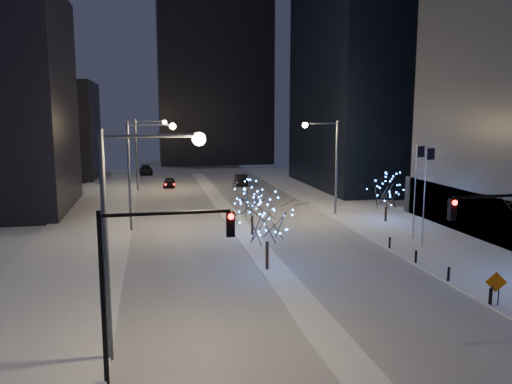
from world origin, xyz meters
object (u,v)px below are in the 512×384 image
object	(u,v)px
car_near	(169,183)
holiday_tree_plaza_far	(387,193)
street_lamp_east	(328,155)
car_mid	(241,180)
street_lamp_w_mid	(141,160)
holiday_tree_median_near	(267,218)
car_far	(146,170)
street_lamp_w_far	(144,145)
holiday_tree_median_far	(252,200)
street_lamp_w_near	(130,213)
construction_sign	(496,285)
traffic_signal_west	(143,266)

from	to	relation	value
car_near	holiday_tree_plaza_far	bearing A→B (deg)	-50.97
street_lamp_east	car_mid	xyz separation A→B (m)	(-4.77, 25.08, -5.63)
street_lamp_w_mid	holiday_tree_median_near	size ratio (longest dim) A/B	1.76
street_lamp_east	car_far	distance (m)	46.45
car_near	holiday_tree_plaza_far	world-z (taller)	holiday_tree_plaza_far
street_lamp_w_far	holiday_tree_median_far	bearing A→B (deg)	-72.13
car_near	street_lamp_w_near	bearing A→B (deg)	-89.08
street_lamp_w_far	construction_sign	bearing A→B (deg)	-68.26
street_lamp_w_mid	car_mid	distance (m)	32.00
street_lamp_w_near	construction_sign	world-z (taller)	street_lamp_w_near
street_lamp_w_mid	construction_sign	xyz separation A→B (m)	(19.24, -23.25, -5.19)
street_lamp_w_far	car_far	bearing A→B (deg)	90.18
street_lamp_w_mid	street_lamp_east	distance (m)	19.26
street_lamp_w_near	traffic_signal_west	xyz separation A→B (m)	(0.50, -2.00, -1.74)
street_lamp_w_near	car_far	xyz separation A→B (m)	(-0.06, 69.97, -5.70)
street_lamp_w_far	street_lamp_east	xyz separation A→B (m)	(19.02, -22.00, -0.05)
street_lamp_w_near	street_lamp_w_mid	xyz separation A→B (m)	(0.00, 25.00, 0.00)
street_lamp_w_mid	traffic_signal_west	xyz separation A→B (m)	(0.50, -27.00, -1.74)
street_lamp_w_near	street_lamp_east	size ratio (longest dim) A/B	1.00
street_lamp_east	construction_sign	distance (m)	26.75
street_lamp_east	holiday_tree_median_far	bearing A→B (deg)	-142.80
street_lamp_w_far	construction_sign	distance (m)	52.21
street_lamp_east	holiday_tree_median_near	bearing A→B (deg)	-121.53
street_lamp_east	holiday_tree_median_far	size ratio (longest dim) A/B	2.10
traffic_signal_west	car_far	size ratio (longest dim) A/B	1.27
street_lamp_w_far	car_mid	bearing A→B (deg)	12.21
traffic_signal_west	car_far	distance (m)	72.08
car_near	street_lamp_w_far	bearing A→B (deg)	-136.93
car_mid	street_lamp_w_near	bearing A→B (deg)	79.98
street_lamp_w_far	holiday_tree_median_near	world-z (taller)	street_lamp_w_far
traffic_signal_west	car_far	world-z (taller)	traffic_signal_west
street_lamp_w_mid	street_lamp_east	world-z (taller)	same
traffic_signal_west	car_near	world-z (taller)	traffic_signal_west
car_near	holiday_tree_plaza_far	distance (m)	35.55
street_lamp_w_mid	car_mid	bearing A→B (deg)	63.09
traffic_signal_west	holiday_tree_plaza_far	bearing A→B (deg)	47.94
car_near	holiday_tree_median_far	world-z (taller)	holiday_tree_median_far
holiday_tree_median_far	car_near	bearing A→B (deg)	100.63
holiday_tree_median_near	street_lamp_east	bearing A→B (deg)	58.47
holiday_tree_plaza_far	construction_sign	world-z (taller)	holiday_tree_plaza_far
construction_sign	car_mid	bearing A→B (deg)	113.19
holiday_tree_median_near	holiday_tree_plaza_far	size ratio (longest dim) A/B	1.16
construction_sign	holiday_tree_median_far	bearing A→B (deg)	134.96
street_lamp_w_far	street_lamp_w_mid	bearing A→B (deg)	-90.00
car_far	street_lamp_w_mid	bearing A→B (deg)	-92.86
car_near	holiday_tree_median_near	xyz separation A→B (m)	(5.01, -41.97, 2.99)
street_lamp_w_mid	holiday_tree_plaza_far	distance (m)	23.77
holiday_tree_median_far	holiday_tree_plaza_far	bearing A→B (deg)	10.99
holiday_tree_median_near	street_lamp_w_near	bearing A→B (deg)	-128.12
street_lamp_w_near	traffic_signal_west	world-z (taller)	street_lamp_w_near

